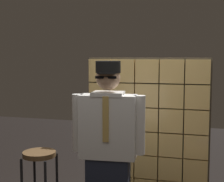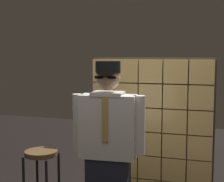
% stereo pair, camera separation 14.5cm
% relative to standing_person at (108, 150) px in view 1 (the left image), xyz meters
% --- Properties ---
extents(glass_block_wall, '(1.51, 0.10, 1.81)m').
position_rel_standing_person_xyz_m(glass_block_wall, '(0.19, 1.05, -0.03)').
color(glass_block_wall, '#F2C672').
rests_on(glass_block_wall, ground).
extents(standing_person, '(0.71, 0.32, 1.76)m').
position_rel_standing_person_xyz_m(standing_person, '(0.00, 0.00, 0.00)').
color(standing_person, '#1E2333').
rests_on(standing_person, ground).
extents(bar_stool, '(0.34, 0.34, 0.83)m').
position_rel_standing_person_xyz_m(bar_stool, '(-0.76, 0.06, -0.31)').
color(bar_stool, brown).
rests_on(bar_stool, ground).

